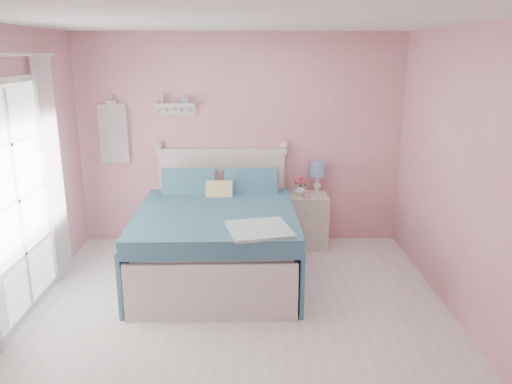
{
  "coord_description": "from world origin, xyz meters",
  "views": [
    {
      "loc": [
        0.12,
        -3.89,
        2.36
      ],
      "look_at": [
        0.18,
        1.2,
        0.93
      ],
      "focal_mm": 35.0,
      "sensor_mm": 36.0,
      "label": 1
    }
  ],
  "objects_px": {
    "table_lamp": "(318,171)",
    "teacup": "(306,195)",
    "nightstand": "(308,220)",
    "vase": "(300,189)",
    "bed": "(218,238)"
  },
  "relations": [
    {
      "from": "teacup",
      "to": "bed",
      "type": "bearing_deg",
      "value": -146.51
    },
    {
      "from": "vase",
      "to": "bed",
      "type": "bearing_deg",
      "value": -140.33
    },
    {
      "from": "nightstand",
      "to": "vase",
      "type": "bearing_deg",
      "value": 176.64
    },
    {
      "from": "table_lamp",
      "to": "teacup",
      "type": "bearing_deg",
      "value": -124.77
    },
    {
      "from": "table_lamp",
      "to": "bed",
      "type": "bearing_deg",
      "value": -142.43
    },
    {
      "from": "bed",
      "to": "teacup",
      "type": "relative_size",
      "value": 22.99
    },
    {
      "from": "nightstand",
      "to": "table_lamp",
      "type": "relative_size",
      "value": 1.71
    },
    {
      "from": "bed",
      "to": "teacup",
      "type": "height_order",
      "value": "bed"
    },
    {
      "from": "nightstand",
      "to": "vase",
      "type": "height_order",
      "value": "vase"
    },
    {
      "from": "table_lamp",
      "to": "teacup",
      "type": "relative_size",
      "value": 4.26
    },
    {
      "from": "nightstand",
      "to": "table_lamp",
      "type": "height_order",
      "value": "table_lamp"
    },
    {
      "from": "nightstand",
      "to": "vase",
      "type": "distance_m",
      "value": 0.41
    },
    {
      "from": "nightstand",
      "to": "vase",
      "type": "xyz_separation_m",
      "value": [
        -0.1,
        0.01,
        0.4
      ]
    },
    {
      "from": "bed",
      "to": "table_lamp",
      "type": "distance_m",
      "value": 1.59
    },
    {
      "from": "nightstand",
      "to": "table_lamp",
      "type": "xyz_separation_m",
      "value": [
        0.12,
        0.12,
        0.6
      ]
    }
  ]
}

